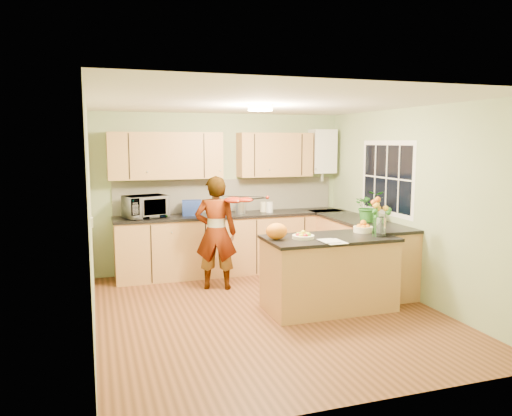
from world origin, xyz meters
name	(u,v)px	position (x,y,z in m)	size (l,w,h in m)	color
floor	(268,312)	(0.00, 0.00, 0.00)	(4.50, 4.50, 0.00)	#553018
ceiling	(269,103)	(0.00, 0.00, 2.50)	(4.00, 4.50, 0.02)	silver
wall_back	(221,192)	(0.00, 2.25, 1.25)	(4.00, 0.02, 2.50)	#96AC7B
wall_front	(368,249)	(0.00, -2.25, 1.25)	(4.00, 0.02, 2.50)	#96AC7B
wall_left	(91,218)	(-2.00, 0.00, 1.25)	(0.02, 4.50, 2.50)	#96AC7B
wall_right	(412,204)	(2.00, 0.00, 1.25)	(0.02, 4.50, 2.50)	#96AC7B
back_counter	(233,243)	(0.10, 1.95, 0.47)	(3.64, 0.62, 0.94)	#BF7C4C
right_counter	(357,250)	(1.70, 0.85, 0.47)	(0.62, 2.24, 0.94)	#BF7C4C
splashback	(228,195)	(0.10, 2.23, 1.20)	(3.60, 0.02, 0.52)	white
upper_cabinets	(213,155)	(-0.18, 2.08, 1.85)	(3.20, 0.34, 0.70)	#BF7C4C
boiler	(322,152)	(1.70, 2.09, 1.90)	(0.40, 0.30, 0.86)	white
window_right	(387,178)	(1.99, 0.60, 1.55)	(0.01, 1.30, 1.05)	white
light_switch	(92,222)	(-1.99, -0.60, 1.30)	(0.02, 0.09, 0.09)	white
ceiling_lamp	(260,108)	(0.00, 0.30, 2.46)	(0.30, 0.30, 0.07)	#FFEABF
peninsula_island	(329,273)	(0.76, -0.11, 0.46)	(1.58, 0.81, 0.91)	#BF7C4C
fruit_dish	(303,235)	(0.41, -0.11, 0.95)	(0.26, 0.26, 0.09)	beige
orange_bowl	(363,227)	(1.31, 0.04, 0.97)	(0.25, 0.25, 0.14)	beige
flower_vase	(381,208)	(1.36, -0.29, 1.25)	(0.28, 0.28, 0.52)	silver
orange_bag	(277,231)	(0.09, -0.06, 1.01)	(0.26, 0.22, 0.20)	orange
papers	(333,241)	(0.66, -0.41, 0.91)	(0.23, 0.32, 0.01)	silver
violinist	(216,233)	(-0.36, 1.17, 0.80)	(0.58, 0.38, 1.59)	#E2A88A
violin	(234,200)	(-0.16, 0.95, 1.28)	(0.65, 0.26, 0.13)	#4C1004
microwave	(146,207)	(-1.23, 1.95, 1.11)	(0.60, 0.40, 0.33)	white
blue_box	(192,208)	(-0.54, 1.98, 1.06)	(0.29, 0.21, 0.23)	navy
kettle	(240,206)	(0.23, 1.94, 1.06)	(0.16, 0.16, 0.30)	silver
jar_cream	(263,207)	(0.63, 2.00, 1.02)	(0.10, 0.10, 0.16)	beige
jar_white	(269,207)	(0.70, 1.91, 1.02)	(0.11, 0.11, 0.17)	white
potted_plant	(369,206)	(1.70, 0.57, 1.16)	(0.40, 0.35, 0.44)	#286A23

